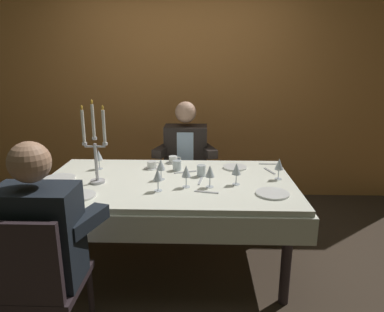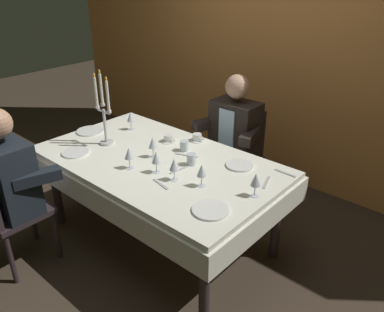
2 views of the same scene
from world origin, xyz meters
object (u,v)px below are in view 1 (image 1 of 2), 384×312
object	(u,v)px
wine_glass_1	(158,175)
wine_glass_5	(236,170)
wine_glass_0	(279,165)
dinner_plate_3	(59,179)
wine_glass_2	(99,156)
wine_glass_6	(161,165)
coffee_cup_1	(152,165)
coffee_cup_0	(173,160)
dinner_plate_2	(272,193)
seated_diner_0	(38,235)
wine_glass_3	(186,172)
wine_glass_4	(210,172)
seated_diner_1	(186,151)
water_tumbler_1	(177,165)
dinner_plate_0	(235,167)
candelabra	(95,149)
water_tumbler_0	(201,171)
dinner_plate_1	(80,196)
dining_table	(168,194)

from	to	relation	value
wine_glass_1	wine_glass_5	distance (m)	0.58
wine_glass_0	dinner_plate_3	bearing A→B (deg)	-177.95
wine_glass_2	dinner_plate_3	bearing A→B (deg)	-129.92
wine_glass_6	coffee_cup_1	size ratio (longest dim) A/B	1.24
wine_glass_1	coffee_cup_0	size ratio (longest dim) A/B	1.24
wine_glass_0	coffee_cup_0	distance (m)	0.95
dinner_plate_2	seated_diner_0	world-z (taller)	seated_diner_0
wine_glass_3	wine_glass_2	bearing A→B (deg)	151.25
wine_glass_0	wine_glass_2	size ratio (longest dim) A/B	1.00
coffee_cup_1	seated_diner_0	world-z (taller)	seated_diner_0
wine_glass_0	wine_glass_4	size ratio (longest dim) A/B	1.00
wine_glass_5	seated_diner_1	size ratio (longest dim) A/B	0.13
wine_glass_2	water_tumbler_1	size ratio (longest dim) A/B	1.98
wine_glass_5	seated_diner_1	bearing A→B (deg)	113.24
wine_glass_4	water_tumbler_1	world-z (taller)	wine_glass_4
wine_glass_1	water_tumbler_1	bearing A→B (deg)	78.58
dinner_plate_0	wine_glass_1	size ratio (longest dim) A/B	1.24
dinner_plate_0	wine_glass_0	xyz separation A→B (m)	(0.31, -0.28, 0.11)
wine_glass_3	seated_diner_1	xyz separation A→B (m)	(-0.05, 1.04, -0.12)
water_tumbler_1	seated_diner_1	xyz separation A→B (m)	(0.04, 0.64, -0.05)
water_tumbler_1	seated_diner_0	world-z (taller)	seated_diner_0
wine_glass_4	seated_diner_1	world-z (taller)	seated_diner_1
dinner_plate_3	wine_glass_3	bearing A→B (deg)	-7.78
wine_glass_5	coffee_cup_1	size ratio (longest dim) A/B	1.24
candelabra	wine_glass_4	world-z (taller)	candelabra
candelabra	wine_glass_4	xyz separation A→B (m)	(0.84, -0.07, -0.14)
water_tumbler_0	seated_diner_1	world-z (taller)	seated_diner_1
dinner_plate_1	wine_glass_6	bearing A→B (deg)	35.71
water_tumbler_0	wine_glass_6	bearing A→B (deg)	-162.54
wine_glass_0	wine_glass_5	bearing A→B (deg)	-158.95
dinner_plate_0	coffee_cup_1	distance (m)	0.71
wine_glass_3	wine_glass_5	world-z (taller)	same
wine_glass_4	water_tumbler_0	bearing A→B (deg)	104.19
candelabra	dinner_plate_2	distance (m)	1.30
wine_glass_1	water_tumbler_0	world-z (taller)	wine_glass_1
wine_glass_0	wine_glass_6	size ratio (longest dim) A/B	1.00
coffee_cup_1	dinner_plate_2	bearing A→B (deg)	-31.90
dinner_plate_2	water_tumbler_1	xyz separation A→B (m)	(-0.69, 0.52, 0.03)
wine_glass_2	wine_glass_6	world-z (taller)	same
water_tumbler_0	water_tumbler_1	distance (m)	0.25
dinner_plate_0	dinner_plate_2	size ratio (longest dim) A/B	0.89
candelabra	dining_table	bearing A→B (deg)	8.59
dinner_plate_0	wine_glass_6	size ratio (longest dim) A/B	1.24
dinner_plate_2	coffee_cup_1	size ratio (longest dim) A/B	1.73
dinner_plate_1	wine_glass_6	xyz separation A→B (m)	(0.50, 0.36, 0.11)
wine_glass_0	coffee_cup_1	world-z (taller)	wine_glass_0
wine_glass_3	water_tumbler_0	distance (m)	0.28
dinner_plate_2	dinner_plate_3	xyz separation A→B (m)	(-1.58, 0.26, 0.00)
dining_table	wine_glass_6	xyz separation A→B (m)	(-0.05, 0.01, 0.23)
dinner_plate_3	dining_table	bearing A→B (deg)	1.09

